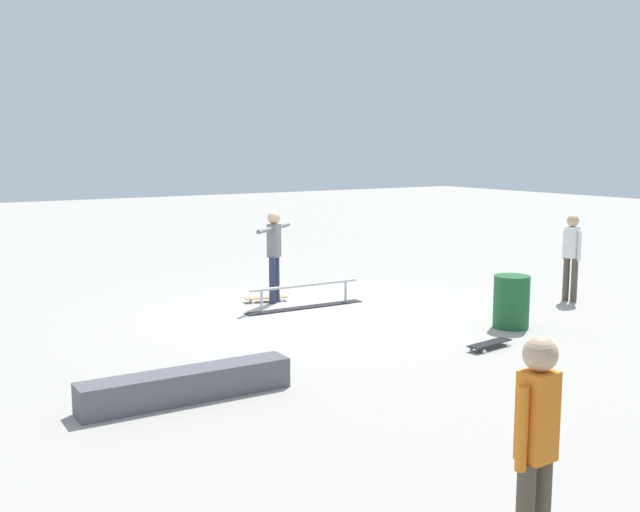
% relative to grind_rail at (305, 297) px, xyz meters
% --- Properties ---
extents(ground_plane, '(60.00, 60.00, 0.00)m').
position_rel_grind_rail_xyz_m(ground_plane, '(-0.03, 0.36, -0.19)').
color(ground_plane, '#ADA89E').
extents(grind_rail, '(2.33, 0.32, 0.44)m').
position_rel_grind_rail_xyz_m(grind_rail, '(0.00, 0.00, 0.00)').
color(grind_rail, black).
rests_on(grind_rail, ground_plane).
extents(skate_ledge, '(2.48, 0.46, 0.35)m').
position_rel_grind_rail_xyz_m(skate_ledge, '(3.72, 3.49, -0.01)').
color(skate_ledge, '#595960').
rests_on(skate_ledge, ground_plane).
extents(skater_main, '(1.14, 0.89, 1.70)m').
position_rel_grind_rail_xyz_m(skater_main, '(0.25, -0.68, 0.80)').
color(skater_main, '#2D3351').
rests_on(skater_main, ground_plane).
extents(skateboard_main, '(0.82, 0.41, 0.09)m').
position_rel_grind_rail_xyz_m(skateboard_main, '(0.34, -0.84, -0.12)').
color(skateboard_main, tan).
rests_on(skateboard_main, ground_plane).
extents(bystander_orange_shirt, '(0.38, 0.23, 1.67)m').
position_rel_grind_rail_xyz_m(bystander_orange_shirt, '(3.19, 8.09, 0.76)').
color(bystander_orange_shirt, brown).
rests_on(bystander_orange_shirt, ground_plane).
extents(bystander_white_shirt, '(0.23, 0.37, 1.62)m').
position_rel_grind_rail_xyz_m(bystander_white_shirt, '(-4.47, 2.18, 0.73)').
color(bystander_white_shirt, brown).
rests_on(bystander_white_shirt, ground_plane).
extents(loose_skateboard_black, '(0.82, 0.34, 0.09)m').
position_rel_grind_rail_xyz_m(loose_skateboard_black, '(-0.80, 3.77, -0.12)').
color(loose_skateboard_black, black).
rests_on(loose_skateboard_black, ground_plane).
extents(trash_bin, '(0.57, 0.57, 0.84)m').
position_rel_grind_rail_xyz_m(trash_bin, '(-1.99, 3.04, 0.23)').
color(trash_bin, '#1E592D').
rests_on(trash_bin, ground_plane).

